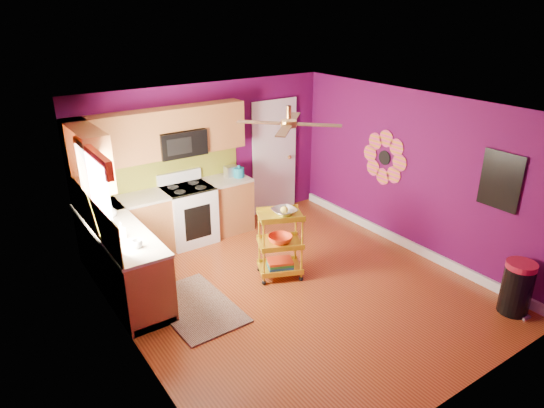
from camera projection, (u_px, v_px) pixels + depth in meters
ground at (295, 288)px, 6.73m from camera, size 5.00×5.00×0.00m
room_envelope at (299, 177)px, 6.11m from camera, size 4.54×5.04×2.52m
lower_cabinets at (151, 237)px, 7.24m from camera, size 2.81×2.31×0.94m
electric_range at (189, 214)px, 7.91m from camera, size 0.76×0.66×1.13m
upper_cabinetry at (139, 142)px, 7.04m from camera, size 2.80×2.30×1.26m
left_window at (94, 180)px, 5.70m from camera, size 0.08×1.35×1.08m
panel_door at (274, 158)px, 8.92m from camera, size 0.95×0.11×2.15m
right_wall_art at (433, 167)px, 7.08m from camera, size 0.04×2.74×1.04m
ceiling_fan at (289, 123)px, 6.00m from camera, size 1.01×1.01×0.26m
shag_rug at (196, 307)px, 6.30m from camera, size 0.91×1.44×0.02m
rolling_cart at (281, 241)px, 6.82m from camera, size 0.73×0.64×1.09m
trash_can at (517, 288)px, 6.08m from camera, size 0.40×0.42×0.71m
teal_kettle at (239, 172)px, 8.17m from camera, size 0.18×0.18×0.21m
toaster at (231, 171)px, 8.21m from camera, size 0.22×0.15×0.18m
soap_bottle_a at (121, 230)px, 6.03m from camera, size 0.10×0.10×0.21m
soap_bottle_b at (111, 211)px, 6.63m from camera, size 0.14×0.14×0.18m
counter_dish at (100, 211)px, 6.79m from camera, size 0.24×0.24×0.06m
counter_cup at (137, 244)px, 5.81m from camera, size 0.13×0.13×0.10m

